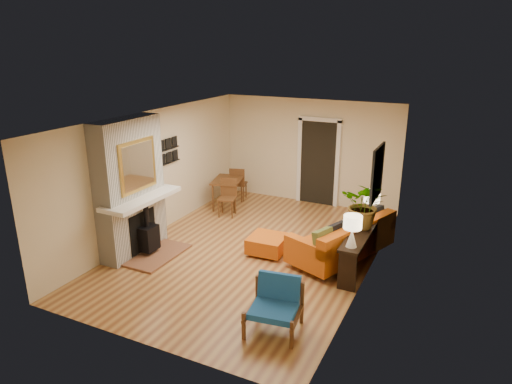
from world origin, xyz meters
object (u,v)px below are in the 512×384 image
Objects in this scene: dining_table at (230,185)px; lamp_near at (352,227)px; ottoman at (268,244)px; blue_chair at (276,302)px; sofa at (345,240)px; houseplant at (365,205)px; lamp_far at (372,201)px; console_table at (361,239)px.

lamp_near is at bearing -34.88° from dining_table.
lamp_near is at bearing -17.79° from ottoman.
sofa is at bearing 83.28° from blue_chair.
dining_table is 1.90× the size of houseplant.
houseplant is at bearing 75.63° from blue_chair.
sofa is 3.37× the size of ottoman.
lamp_far is at bearing 77.88° from blue_chair.
lamp_far is 0.62× the size of houseplant.
sofa is at bearing 17.16° from ottoman.
blue_chair is (-0.30, -2.58, 0.03)m from sofa.
console_table is at bearing -40.58° from sofa.
lamp_near is (1.74, -0.56, 0.86)m from ottoman.
ottoman is 2.78m from dining_table.
houseplant is at bearing -16.62° from sofa.
ottoman is 2.13m from lamp_far.
lamp_far is at bearing 26.25° from ottoman.
houseplant reaches higher than dining_table.
blue_chair is at bearing -96.72° from sofa.
console_table is 0.87m from lamp_far.
ottoman is 0.87× the size of blue_chair.
console_table reaches higher than ottoman.
console_table is at bearing 90.00° from lamp_near.
dining_table reaches higher than console_table.
blue_chair is 0.49× the size of dining_table.
houseplant reaches higher than sofa.
sofa is 1.25m from lamp_near.
dining_table is 4.48m from lamp_near.
ottoman is 1.79m from console_table.
lamp_near reaches higher than sofa.
blue_chair reaches higher than ottoman.
lamp_far reaches higher than console_table.
dining_table is at bearing 153.20° from console_table.
sofa is 0.85m from houseplant.
houseplant is at bearing -91.09° from lamp_far.
blue_chair is at bearing -112.15° from lamp_near.
houseplant reaches higher than lamp_far.
blue_chair is at bearing -105.76° from console_table.
dining_table is at bearing 162.86° from lamp_far.
blue_chair is at bearing -53.92° from dining_table.
dining_table is at bearing 154.87° from sofa.
lamp_far is at bearing 90.00° from console_table.
dining_table is (-3.31, 1.55, 0.19)m from sofa.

